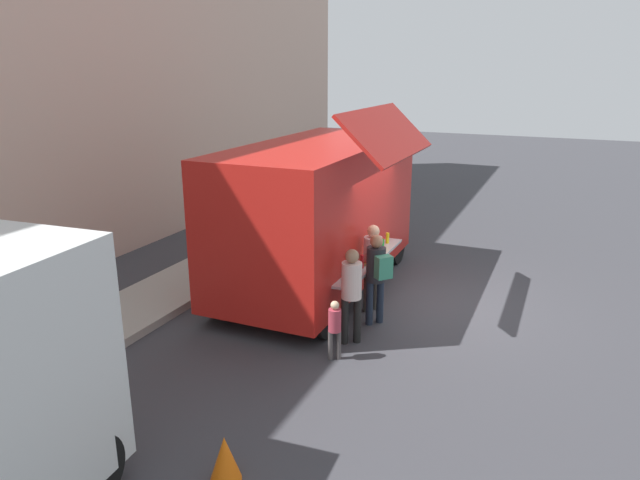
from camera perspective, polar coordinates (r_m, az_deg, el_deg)
name	(u,v)px	position (r m, az deg, el deg)	size (l,w,h in m)	color
ground_plane	(430,303)	(11.76, 10.77, -6.10)	(60.00, 60.00, 0.00)	#38383D
curb_strip	(82,339)	(10.75, -22.31, -8.95)	(28.00, 1.60, 0.15)	#9E998E
food_truck_main	(319,211)	(11.89, -0.11, 2.85)	(5.66, 3.25, 3.79)	red
traffic_cone_orange	(225,458)	(7.06, -9.31, -20.40)	(0.36, 0.36, 0.55)	orange
trash_bin	(301,213)	(16.63, -1.89, 2.65)	(0.60, 0.60, 0.89)	#2E5F39
customer_front_ordering	(372,261)	(10.92, 5.12, -2.03)	(0.53, 0.44, 1.69)	#4A4640
customer_mid_with_backpack	(377,271)	(10.33, 5.61, -3.03)	(0.51, 0.53, 1.68)	#1D2535
customer_rear_waiting	(352,288)	(9.62, 3.12, -4.73)	(0.34, 0.34, 1.66)	black
child_near_queue	(335,325)	(9.23, 1.45, -8.33)	(0.20, 0.20, 1.00)	#4C4544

